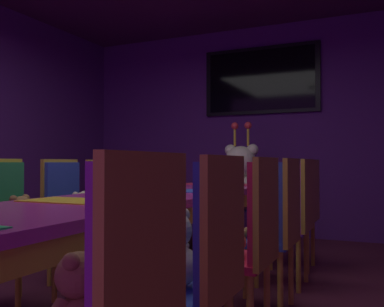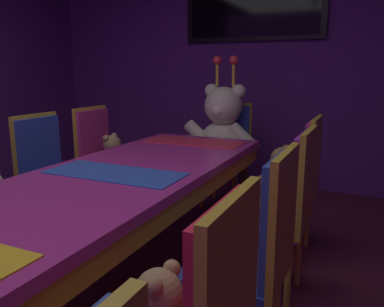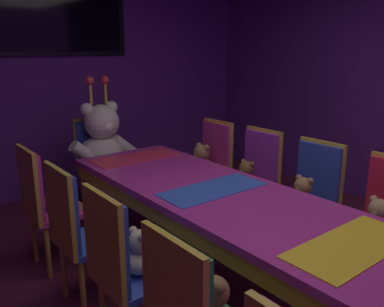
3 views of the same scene
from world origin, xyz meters
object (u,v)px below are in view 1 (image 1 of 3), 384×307
object	(u,v)px
teddy_right_1	(172,254)
teddy_right_4	(279,211)
chair_right_3	(280,218)
chair_left_5	(141,197)
chair_right_5	(306,203)
teddy_right_5	(289,202)
teddy_left_2	(22,219)
teddy_right_2	(226,233)
chair_left_2	(6,216)
teddy_left_3	(81,211)
king_teddy_bear	(240,180)
chair_right_4	(297,209)
chair_right_0	(121,300)
teddy_right_0	(77,303)
teddy_left_5	(153,198)
chair_left_4	(107,201)
wall_tv	(261,80)
chair_left_3	(67,207)
throne_chair	(245,194)
teddy_right_3	(258,220)
chair_right_1	(205,256)
banquet_table	(137,208)
chair_right_2	(252,232)

from	to	relation	value
teddy_right_1	teddy_right_4	distance (m)	1.85
teddy_right_1	chair_right_3	distance (m)	1.25
chair_left_5	chair_right_5	size ratio (longest dim) A/B	1.00
chair_right_5	teddy_right_5	bearing A→B (deg)	0.00
teddy_left_2	teddy_right_2	xyz separation A→B (m)	(1.44, 0.02, 0.00)
chair_left_2	teddy_left_3	distance (m)	0.63
king_teddy_bear	teddy_right_4	bearing A→B (deg)	29.72
chair_left_2	chair_right_4	xyz separation A→B (m)	(1.73, 1.23, 0.00)
teddy_left_3	chair_right_0	world-z (taller)	chair_right_0
teddy_left_3	teddy_right_0	bearing A→B (deg)	-51.66
teddy_right_5	teddy_right_4	bearing A→B (deg)	93.62
chair_right_3	chair_right_4	bearing A→B (deg)	-89.89
teddy_right_0	teddy_right_1	world-z (taller)	teddy_right_1
teddy_left_2	teddy_left_5	world-z (taller)	teddy_left_5
teddy_right_4	chair_right_5	bearing A→B (deg)	-100.65
teddy_left_2	chair_left_4	world-z (taller)	chair_left_4
chair_right_0	wall_tv	size ratio (longest dim) A/B	0.64
chair_left_3	chair_right_4	world-z (taller)	same
teddy_right_2	wall_tv	distance (m)	3.77
king_teddy_bear	teddy_left_2	bearing A→B (deg)	-15.74
chair_right_3	throne_chair	xyz separation A→B (m)	(-0.88, 2.07, 0.00)
teddy_right_4	chair_left_2	bearing A→B (deg)	37.75
teddy_left_3	teddy_left_5	size ratio (longest dim) A/B	0.88
teddy_right_4	throne_chair	distance (m)	1.64
chair_left_5	teddy_right_3	size ratio (longest dim) A/B	3.37
chair_left_4	king_teddy_bear	bearing A→B (deg)	56.95
chair_left_2	teddy_right_4	bearing A→B (deg)	37.75
chair_right_1	teddy_right_2	size ratio (longest dim) A/B	3.25
chair_right_5	king_teddy_bear	bearing A→B (deg)	-39.97
teddy_right_0	king_teddy_bear	distance (m)	3.80
teddy_right_2	teddy_right_5	size ratio (longest dim) A/B	0.90
teddy_left_5	teddy_right_0	distance (m)	3.35
teddy_right_2	king_teddy_bear	distance (m)	2.61
banquet_table	chair_right_3	bearing A→B (deg)	20.10
teddy_left_2	chair_right_1	size ratio (longest dim) A/B	0.30
teddy_left_2	teddy_left_3	distance (m)	0.62
chair_left_4	banquet_table	bearing A→B (deg)	-45.53
banquet_table	king_teddy_bear	size ratio (longest dim) A/B	3.83
chair_right_4	chair_left_3	bearing A→B (deg)	19.53
chair_left_4	teddy_right_4	bearing A→B (deg)	1.56
teddy_left_2	king_teddy_bear	xyz separation A→B (m)	(0.71, 2.52, 0.19)
teddy_right_0	teddy_right_2	world-z (taller)	teddy_right_2
chair_left_3	chair_left_4	xyz separation A→B (m)	(-0.02, 0.57, 0.00)
chair_right_2	teddy_right_3	bearing A→B (deg)	-77.57
teddy_left_5	chair_left_3	bearing A→B (deg)	-95.98
chair_left_3	throne_chair	distance (m)	2.24
chair_right_0	teddy_right_0	xyz separation A→B (m)	(-0.14, -0.00, -0.03)
chair_left_5	throne_chair	bearing A→B (deg)	45.47
chair_left_3	king_teddy_bear	xyz separation A→B (m)	(0.85, 1.90, 0.17)
teddy_right_4	chair_right_5	distance (m)	0.59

